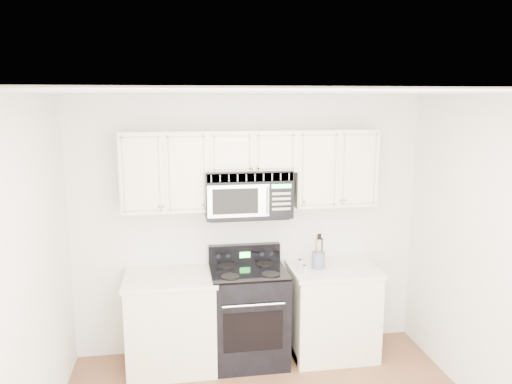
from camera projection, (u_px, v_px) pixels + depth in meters
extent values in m
cube|color=silver|center=(289.00, 93.00, 3.11)|extent=(3.50, 3.50, 0.01)
cube|color=silver|center=(249.00, 225.00, 5.05)|extent=(3.50, 0.01, 2.60)
cube|color=silver|center=(10.00, 307.00, 3.08)|extent=(0.01, 3.50, 2.60)
cube|color=beige|center=(171.00, 324.00, 4.78)|extent=(0.82, 0.63, 0.88)
cube|color=white|center=(170.00, 278.00, 4.69)|extent=(0.86, 0.65, 0.04)
cube|color=black|center=(173.00, 359.00, 4.89)|extent=(0.82, 0.55, 0.10)
cube|color=beige|center=(332.00, 312.00, 5.03)|extent=(0.82, 0.63, 0.88)
cube|color=white|center=(333.00, 269.00, 4.94)|extent=(0.86, 0.65, 0.04)
cube|color=black|center=(330.00, 346.00, 5.14)|extent=(0.82, 0.55, 0.10)
cube|color=black|center=(248.00, 316.00, 4.89)|extent=(0.73, 0.62, 0.92)
cube|color=black|center=(253.00, 332.00, 4.59)|extent=(0.56, 0.01, 0.38)
cylinder|color=silver|center=(254.00, 305.00, 4.51)|extent=(0.57, 0.02, 0.02)
cube|color=black|center=(248.00, 271.00, 4.81)|extent=(0.73, 0.62, 0.02)
cube|color=black|center=(244.00, 253.00, 5.05)|extent=(0.73, 0.08, 0.19)
cube|color=#2AF449|center=(245.00, 255.00, 5.01)|extent=(0.11, 0.00, 0.06)
cube|color=beige|center=(164.00, 171.00, 4.65)|extent=(0.80, 0.33, 0.75)
cube|color=beige|center=(334.00, 167.00, 4.90)|extent=(0.80, 0.33, 0.75)
cube|color=beige|center=(251.00, 151.00, 4.74)|extent=(0.84, 0.33, 0.39)
sphere|color=#C19342|center=(163.00, 206.00, 4.52)|extent=(0.03, 0.03, 0.03)
sphere|color=#C19342|center=(203.00, 205.00, 4.57)|extent=(0.03, 0.03, 0.03)
sphere|color=#C19342|center=(304.00, 202.00, 4.72)|extent=(0.03, 0.03, 0.03)
sphere|color=#C19342|center=(341.00, 200.00, 4.78)|extent=(0.03, 0.03, 0.03)
sphere|color=#C19342|center=(251.00, 167.00, 4.58)|extent=(0.03, 0.03, 0.03)
sphere|color=#C19342|center=(258.00, 167.00, 4.59)|extent=(0.03, 0.03, 0.03)
cylinder|color=red|center=(253.00, 173.00, 4.59)|extent=(0.00, 0.00, 0.11)
sphere|color=#C19342|center=(253.00, 179.00, 4.60)|extent=(0.04, 0.04, 0.04)
cube|color=black|center=(247.00, 193.00, 4.77)|extent=(0.82, 0.41, 0.45)
cube|color=#A49783|center=(251.00, 177.00, 4.55)|extent=(0.80, 0.01, 0.08)
cube|color=silver|center=(239.00, 201.00, 4.56)|extent=(0.57, 0.01, 0.30)
cube|color=black|center=(235.00, 201.00, 4.55)|extent=(0.42, 0.01, 0.24)
cube|color=black|center=(281.00, 200.00, 4.62)|extent=(0.23, 0.01, 0.30)
cube|color=#2AF449|center=(282.00, 186.00, 4.59)|extent=(0.19, 0.00, 0.04)
cylinder|color=silver|center=(268.00, 201.00, 4.57)|extent=(0.02, 0.02, 0.26)
cylinder|color=slate|center=(318.00, 260.00, 4.89)|extent=(0.13, 0.13, 0.16)
cylinder|color=#A67643|center=(322.00, 252.00, 4.88)|extent=(0.01, 0.01, 0.28)
cylinder|color=black|center=(316.00, 250.00, 4.90)|extent=(0.01, 0.01, 0.31)
cylinder|color=#A67643|center=(318.00, 251.00, 4.84)|extent=(0.01, 0.01, 0.33)
cylinder|color=black|center=(322.00, 252.00, 4.88)|extent=(0.01, 0.01, 0.28)
cylinder|color=#A67643|center=(316.00, 250.00, 4.90)|extent=(0.01, 0.01, 0.31)
cylinder|color=silver|center=(305.00, 270.00, 4.74)|extent=(0.04, 0.04, 0.08)
cylinder|color=silver|center=(305.00, 265.00, 4.73)|extent=(0.04, 0.04, 0.02)
cylinder|color=silver|center=(301.00, 265.00, 4.86)|extent=(0.05, 0.05, 0.09)
cylinder|color=silver|center=(301.00, 259.00, 4.85)|extent=(0.05, 0.05, 0.02)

